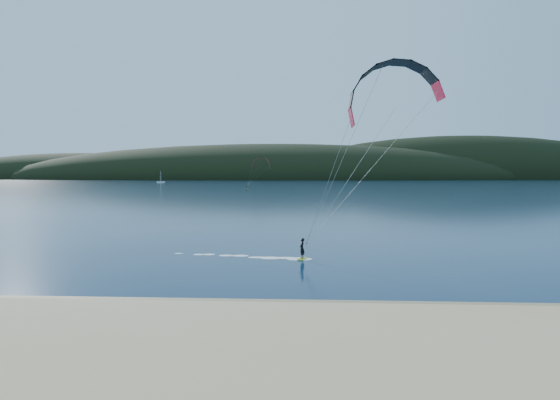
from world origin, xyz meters
The scene contains 6 objects.
ground centered at (0.00, 0.00, 0.00)m, with size 1800.00×1800.00×0.00m, color #071C36.
wet_sand centered at (0.00, 4.50, 0.05)m, with size 220.00×2.50×0.10m.
headland centered at (0.63, 745.28, 0.00)m, with size 1200.00×310.00×140.00m.
kitesurfer_near centered at (11.36, 14.82, 10.54)m, with size 20.55×6.26×13.69m.
kitesurfer_far centered at (-15.01, 201.96, 10.64)m, with size 12.80×8.62×14.02m.
sailboat centered at (-123.44, 397.54, 0.76)m, with size 7.40×4.59×10.29m.
Camera 1 is at (5.74, -18.20, 6.48)m, focal length 30.28 mm.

